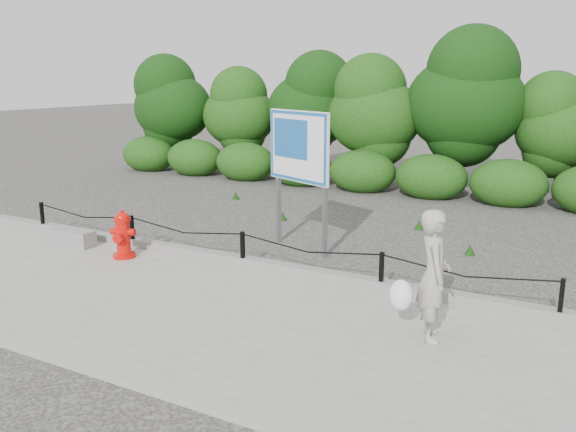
# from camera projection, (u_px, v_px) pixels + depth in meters

# --- Properties ---
(ground) EXTENTS (90.00, 90.00, 0.00)m
(ground) POSITION_uv_depth(u_px,v_px,m) (243.00, 270.00, 10.46)
(ground) COLOR #2D2B28
(ground) RESTS_ON ground
(sidewalk) EXTENTS (14.00, 4.00, 0.08)m
(sidewalk) POSITION_uv_depth(u_px,v_px,m) (167.00, 305.00, 8.74)
(sidewalk) COLOR gray
(sidewalk) RESTS_ON ground
(curb) EXTENTS (14.00, 0.22, 0.14)m
(curb) POSITION_uv_depth(u_px,v_px,m) (244.00, 261.00, 10.47)
(curb) COLOR slate
(curb) RESTS_ON sidewalk
(chain_barrier) EXTENTS (10.06, 0.06, 0.60)m
(chain_barrier) POSITION_uv_depth(u_px,v_px,m) (243.00, 244.00, 10.35)
(chain_barrier) COLOR black
(chain_barrier) RESTS_ON sidewalk
(treeline) EXTENTS (20.28, 3.54, 4.65)m
(treeline) POSITION_uv_depth(u_px,v_px,m) (451.00, 104.00, 16.95)
(treeline) COLOR black
(treeline) RESTS_ON ground
(fire_hydrant) EXTENTS (0.51, 0.52, 0.87)m
(fire_hydrant) POSITION_uv_depth(u_px,v_px,m) (123.00, 235.00, 10.81)
(fire_hydrant) COLOR red
(fire_hydrant) RESTS_ON sidewalk
(pedestrian) EXTENTS (0.80, 0.70, 1.64)m
(pedestrian) POSITION_uv_depth(u_px,v_px,m) (432.00, 277.00, 7.40)
(pedestrian) COLOR #A6A08E
(pedestrian) RESTS_ON sidewalk
(concrete_block) EXTENTS (0.97, 0.37, 0.31)m
(concrete_block) POSITION_uv_depth(u_px,v_px,m) (72.00, 238.00, 11.63)
(concrete_block) COLOR gray
(concrete_block) RESTS_ON sidewalk
(advertising_sign) EXTENTS (1.54, 0.72, 2.64)m
(advertising_sign) POSITION_uv_depth(u_px,v_px,m) (299.00, 153.00, 11.27)
(advertising_sign) COLOR slate
(advertising_sign) RESTS_ON ground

